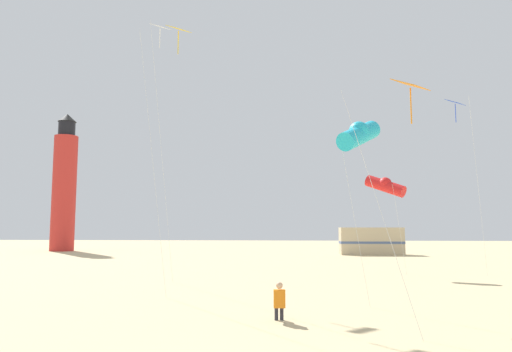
# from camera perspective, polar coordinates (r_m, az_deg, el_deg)

# --- Properties ---
(kite_flyer_standing) EXTENTS (0.36, 0.52, 1.16)m
(kite_flyer_standing) POSITION_cam_1_polar(r_m,az_deg,el_deg) (14.53, 2.80, -14.64)
(kite_flyer_standing) COLOR orange
(kite_flyer_standing) RESTS_ON ground
(kite_tube_scarlet) EXTENTS (2.44, 2.16, 5.97)m
(kite_tube_scarlet) POSITION_cam_1_polar(r_m,az_deg,el_deg) (29.53, 15.18, -1.09)
(kite_tube_scarlet) COLOR silver
(kite_tube_scarlet) RESTS_ON ground
(kite_diamond_orange) EXTENTS (2.65, 2.65, 7.24)m
(kite_diamond_orange) POSITION_cam_1_polar(r_m,az_deg,el_deg) (15.22, 17.75, 9.45)
(kite_diamond_orange) COLOR silver
(kite_diamond_orange) RESTS_ON ground
(kite_diamond_gold) EXTENTS (2.39, 2.39, 12.02)m
(kite_diamond_gold) POSITION_cam_1_polar(r_m,az_deg,el_deg) (22.86, -9.51, 15.69)
(kite_diamond_gold) COLOR silver
(kite_diamond_gold) RESTS_ON ground
(kite_tube_cyan) EXTENTS (1.98, 2.46, 6.94)m
(kite_tube_cyan) POSITION_cam_1_polar(r_m,az_deg,el_deg) (18.40, 12.20, 4.88)
(kite_tube_cyan) COLOR silver
(kite_tube_cyan) RESTS_ON ground
(kite_diamond_white) EXTENTS (1.65, 1.65, 13.93)m
(kite_diamond_white) POSITION_cam_1_polar(r_m,az_deg,el_deg) (27.55, -11.37, 15.74)
(kite_diamond_white) COLOR silver
(kite_diamond_white) RESTS_ON ground
(kite_diamond_blue) EXTENTS (2.05, 2.05, 10.28)m
(kite_diamond_blue) POSITION_cam_1_polar(r_m,az_deg,el_deg) (30.49, 22.86, 7.33)
(kite_diamond_blue) COLOR silver
(kite_diamond_blue) RESTS_ON ground
(lighthouse_distant) EXTENTS (2.80, 2.80, 16.80)m
(lighthouse_distant) POSITION_cam_1_polar(r_m,az_deg,el_deg) (62.61, -21.92, -1.12)
(lighthouse_distant) COLOR red
(lighthouse_distant) RESTS_ON ground
(rv_van_tan) EXTENTS (6.49, 2.47, 2.80)m
(rv_van_tan) POSITION_cam_1_polar(r_m,az_deg,el_deg) (51.32, 13.58, -7.57)
(rv_van_tan) COLOR #C6B28C
(rv_van_tan) RESTS_ON ground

